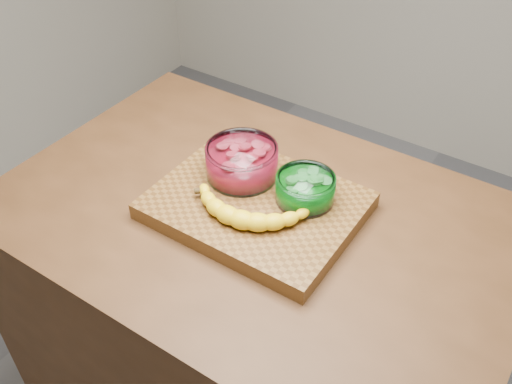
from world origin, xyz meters
The scene contains 5 objects.
counter centered at (0.00, 0.00, 0.45)m, with size 1.20×0.80×0.90m, color #4A2C16.
cutting_board centered at (0.00, 0.00, 0.92)m, with size 0.45×0.35×0.04m, color brown.
bowl_red centered at (-0.08, 0.05, 0.98)m, with size 0.17×0.17×0.08m.
bowl_green centered at (0.09, 0.06, 0.97)m, with size 0.13×0.13×0.06m.
banana centered at (0.01, -0.05, 0.96)m, with size 0.29×0.16×0.04m, color yellow, non-canonical shape.
Camera 1 is at (0.54, -0.81, 1.78)m, focal length 40.00 mm.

